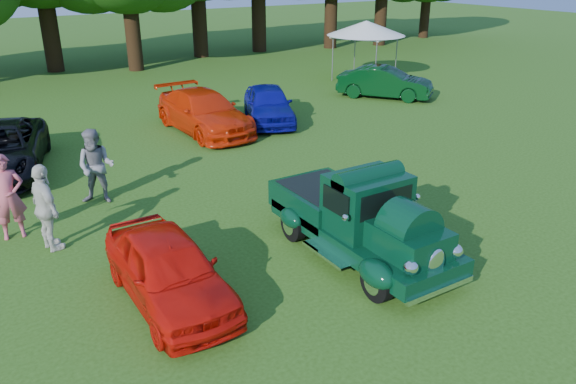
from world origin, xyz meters
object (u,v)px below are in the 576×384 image
hero_pickup (359,219)px  back_car_green (385,82)px  spectator_grey (96,167)px  red_convertible (169,269)px  back_car_blue (268,104)px  spectator_pink (8,197)px  canopy_tent (366,28)px  spectator_white (46,208)px  back_car_orange (204,112)px

hero_pickup → back_car_green: (10.24, 10.87, -0.11)m
spectator_grey → hero_pickup: bearing=-23.0°
red_convertible → back_car_green: 17.70m
back_car_green → back_car_blue: bearing=149.9°
back_car_green → spectator_grey: size_ratio=2.16×
spectator_pink → canopy_tent: 20.79m
red_convertible → back_car_blue: back_car_blue is taller
hero_pickup → red_convertible: hero_pickup is taller
hero_pickup → canopy_tent: 19.09m
back_car_green → spectator_grey: 15.08m
spectator_white → back_car_green: bearing=-77.0°
back_car_blue → spectator_white: 11.20m
back_car_orange → back_car_blue: bearing=-5.4°
back_car_orange → back_car_green: 9.20m
red_convertible → back_car_blue: size_ratio=0.92×
spectator_pink → spectator_white: spectator_pink is taller
hero_pickup → back_car_orange: size_ratio=0.95×
back_car_orange → back_car_green: (9.17, 0.65, -0.03)m
red_convertible → back_car_orange: size_ratio=0.76×
hero_pickup → back_car_orange: bearing=84.0°
spectator_pink → spectator_white: bearing=-57.7°
back_car_orange → canopy_tent: bearing=19.4°
back_car_orange → spectator_white: size_ratio=2.58×
hero_pickup → spectator_grey: 6.93m
red_convertible → back_car_green: back_car_green is taller
back_car_orange → spectator_grey: bearing=-140.3°
back_car_blue → spectator_grey: 8.78m
back_car_green → spectator_white: (-15.74, -7.18, 0.28)m
back_car_orange → spectator_grey: 6.73m
back_car_orange → back_car_green: back_car_orange is taller
back_car_orange → back_car_green: bearing=1.7°
spectator_grey → spectator_pink: bearing=-123.6°
spectator_white → back_car_blue: bearing=-66.7°
spectator_white → canopy_tent: (17.63, 10.94, 1.61)m
spectator_pink → canopy_tent: (18.22, 9.88, 1.60)m
canopy_tent → spectator_pink: bearing=-151.5°
back_car_blue → hero_pickup: bearing=-87.7°
hero_pickup → canopy_tent: bearing=50.3°
back_car_green → spectator_pink: spectator_pink is taller
hero_pickup → spectator_pink: spectator_pink is taller
red_convertible → hero_pickup: bearing=-6.2°
spectator_grey → spectator_white: size_ratio=1.00×
back_car_blue → back_car_green: back_car_blue is taller
back_car_orange → spectator_white: bearing=-137.5°
hero_pickup → back_car_green: size_ratio=1.13×
red_convertible → spectator_pink: size_ratio=1.94×
hero_pickup → spectator_grey: bearing=124.5°
red_convertible → canopy_tent: 21.61m
hero_pickup → red_convertible: bearing=173.9°
red_convertible → back_car_blue: (7.74, 9.65, 0.06)m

